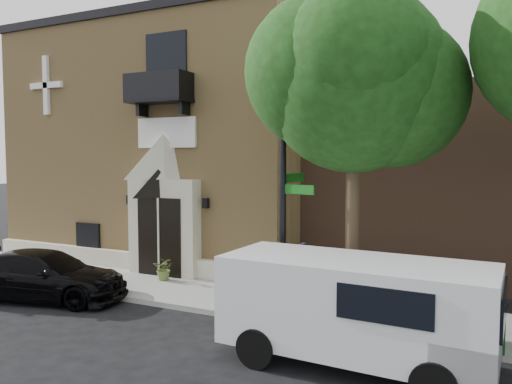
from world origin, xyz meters
TOP-DOWN VIEW (x-y plane):
  - ground at (0.00, 0.00)m, footprint 120.00×120.00m
  - sidewalk at (1.00, 1.50)m, footprint 42.00×3.00m
  - church at (-2.99, 7.95)m, footprint 12.20×11.01m
  - street_tree_left at (6.03, 0.35)m, footprint 4.97×4.38m
  - black_sedan at (-2.60, -0.80)m, footprint 5.14×3.04m
  - cargo_van at (6.76, -1.47)m, footprint 5.27×2.40m
  - street_sign at (4.31, 0.39)m, footprint 0.96×1.09m
  - fire_hydrant at (7.22, 0.20)m, footprint 0.49×0.39m
  - dumpster at (8.44, 0.41)m, footprint 1.63×0.93m
  - planter at (-0.51, 2.06)m, footprint 0.80×0.75m
  - pedestrian_near at (4.47, 1.37)m, footprint 0.74×0.66m

SIDE VIEW (x-z plane):
  - ground at x=0.00m, z-range 0.00..0.00m
  - sidewalk at x=1.00m, z-range 0.00..0.15m
  - planter at x=-0.51m, z-range 0.15..0.89m
  - fire_hydrant at x=7.22m, z-range 0.14..1.00m
  - dumpster at x=8.44m, z-range 0.16..1.22m
  - black_sedan at x=-2.60m, z-range 0.00..1.40m
  - pedestrian_near at x=4.47m, z-range 0.15..1.86m
  - cargo_van at x=6.76m, z-range 0.12..2.23m
  - street_sign at x=4.31m, z-range 0.17..6.29m
  - church at x=-2.99m, z-range -0.02..9.28m
  - street_tree_left at x=6.03m, z-range 1.98..9.75m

